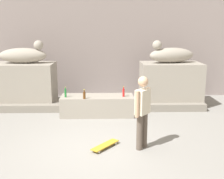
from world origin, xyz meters
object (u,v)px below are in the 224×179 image
at_px(statue_reclining_right, 171,55).
at_px(skateboard, 105,145).
at_px(bottle_green, 65,93).
at_px(bottle_brown, 84,95).
at_px(statue_reclining_left, 24,55).
at_px(bottle_red, 124,92).
at_px(skater, 142,109).

height_order(statue_reclining_right, skateboard, statue_reclining_right).
relative_size(bottle_green, bottle_brown, 1.13).
height_order(statue_reclining_left, bottle_green, statue_reclining_left).
height_order(bottle_green, bottle_red, bottle_green).
xyz_separation_m(statue_reclining_right, bottle_brown, (-2.89, -1.46, -1.06)).
distance_m(bottle_green, bottle_brown, 0.62).
bearing_deg(skateboard, skater, -52.55).
relative_size(bottle_green, bottle_red, 1.01).
distance_m(skater, bottle_red, 2.46).
bearing_deg(skater, bottle_brown, 72.86).
distance_m(statue_reclining_right, skateboard, 4.63).
bearing_deg(bottle_red, statue_reclining_right, 36.01).
bearing_deg(skater, statue_reclining_right, 18.21).
height_order(statue_reclining_left, bottle_brown, statue_reclining_left).
relative_size(skater, bottle_green, 5.23).
bearing_deg(skater, statue_reclining_left, 83.75).
relative_size(statue_reclining_right, bottle_green, 5.27).
bearing_deg(bottle_green, bottle_brown, -18.77).
bearing_deg(bottle_green, statue_reclining_right, 19.99).
distance_m(statue_reclining_left, bottle_brown, 2.80).
bearing_deg(bottle_red, bottle_brown, -168.95).
bearing_deg(bottle_brown, skateboard, -74.13).
bearing_deg(bottle_red, statue_reclining_left, 159.58).
relative_size(statue_reclining_left, skateboard, 2.16).
height_order(bottle_green, bottle_brown, bottle_green).
distance_m(statue_reclining_left, statue_reclining_right, 5.02).
distance_m(skater, skateboard, 1.20).
xyz_separation_m(skater, bottle_brown, (-1.46, 2.21, -0.19)).
relative_size(statue_reclining_right, bottle_red, 5.34).
relative_size(skateboard, bottle_brown, 2.65).
xyz_separation_m(skateboard, bottle_red, (0.57, 2.42, 0.68)).
bearing_deg(statue_reclining_right, skateboard, 45.70).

